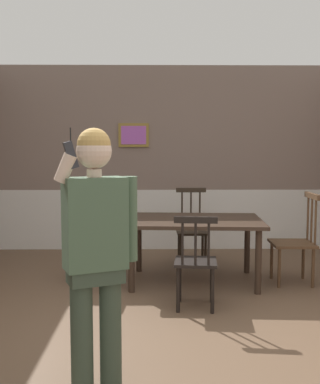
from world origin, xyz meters
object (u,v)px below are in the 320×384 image
Objects in this scene: person_figure at (96,245)px; chair_opposite_corner at (94,240)px; dining_table at (194,226)px; chair_by_doorway at (192,229)px; chair_near_window at (196,262)px; chair_at_table_head at (296,241)px.

chair_opposite_corner is at bearing -104.95° from person_figure.
chair_by_doorway is at bearing 86.64° from dining_table.
chair_by_doorway is at bearing 129.69° from chair_opposite_corner.
chair_by_doorway is 1.48m from chair_opposite_corner.
chair_by_doorway reaches higher than chair_near_window.
dining_table is 0.94m from chair_near_window.
chair_at_table_head is 3.14m from person_figure.
dining_table is 1.60× the size of chair_by_doorway.
chair_by_doorway reaches higher than dining_table.
person_figure reaches higher than chair_near_window.
chair_opposite_corner is at bearing 144.07° from chair_near_window.
person_figure is (-0.76, -1.55, 0.49)m from chair_near_window.
dining_table is 0.94m from chair_by_doorway.
chair_near_window is at bearing 126.17° from chair_at_table_head.
person_figure reaches higher than chair_by_doorway.
chair_at_table_head is at bearing 40.51° from chair_near_window.
chair_at_table_head is at bearing -3.47° from dining_table.
person_figure reaches higher than chair_at_table_head.
chair_near_window is at bearing -93.63° from dining_table.
chair_at_table_head reaches higher than chair_opposite_corner.
chair_at_table_head is 1.04× the size of chair_opposite_corner.
chair_opposite_corner is (-2.33, 0.14, -0.01)m from chair_at_table_head.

